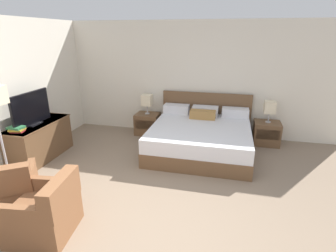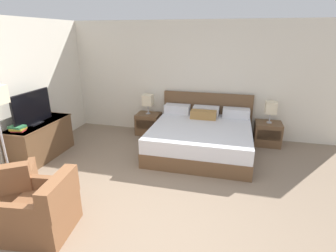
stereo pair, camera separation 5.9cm
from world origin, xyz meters
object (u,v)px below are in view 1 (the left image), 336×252
at_px(dresser, 40,140).
at_px(bed, 201,137).
at_px(table_lamp_right, 270,107).
at_px(book_blue_cover, 17,130).
at_px(nightstand_right, 266,133).
at_px(armchair_by_window, 8,192).
at_px(nightstand_left, 148,124).
at_px(book_red_cover, 17,131).
at_px(tv, 31,109).
at_px(book_small_top, 16,127).
at_px(table_lamp_left, 147,100).
at_px(armchair_companion, 46,213).

bearing_deg(dresser, bed, 19.56).
height_order(table_lamp_right, book_blue_cover, table_lamp_right).
distance_m(nightstand_right, book_blue_cover, 4.87).
bearing_deg(armchair_by_window, bed, 48.42).
bearing_deg(nightstand_left, book_red_cover, -125.97).
xyz_separation_m(tv, book_small_top, (-0.02, -0.40, -0.21)).
bearing_deg(table_lamp_left, tv, -131.42).
bearing_deg(nightstand_left, table_lamp_left, 90.00).
bearing_deg(book_small_top, tv, 87.34).
relative_size(table_lamp_right, armchair_by_window, 0.48).
bearing_deg(tv, nightstand_right, 22.82).
xyz_separation_m(table_lamp_left, table_lamp_right, (2.71, 0.00, 0.00)).
relative_size(nightstand_right, book_red_cover, 2.66).
xyz_separation_m(table_lamp_right, book_small_top, (-4.33, -2.21, -0.04)).
bearing_deg(dresser, book_red_cover, -89.95).
distance_m(nightstand_right, table_lamp_right, 0.58).
xyz_separation_m(nightstand_left, armchair_by_window, (-0.92, -3.24, 0.04)).
bearing_deg(dresser, tv, -88.29).
bearing_deg(table_lamp_left, nightstand_right, -0.03).
height_order(bed, book_blue_cover, bed).
distance_m(table_lamp_left, tv, 2.43).
distance_m(book_red_cover, armchair_companion, 1.99).
bearing_deg(armchair_by_window, book_blue_cover, 123.52).
bearing_deg(nightstand_left, book_small_top, -126.25).
relative_size(book_red_cover, book_small_top, 0.82).
bearing_deg(table_lamp_right, nightstand_right, -90.00).
xyz_separation_m(bed, armchair_by_window, (-2.27, -2.56, -0.02)).
distance_m(tv, book_red_cover, 0.48).
xyz_separation_m(bed, dresser, (-2.96, -1.05, 0.06)).
distance_m(nightstand_left, armchair_by_window, 3.37).
distance_m(bed, nightstand_left, 1.52).
distance_m(table_lamp_right, tv, 4.68).
bearing_deg(table_lamp_left, table_lamp_right, 0.00).
relative_size(nightstand_left, book_red_cover, 2.66).
height_order(book_small_top, armchair_companion, book_small_top).
xyz_separation_m(nightstand_right, table_lamp_right, (0.00, 0.00, 0.58)).
relative_size(dresser, book_small_top, 5.33).
relative_size(book_small_top, armchair_by_window, 0.26).
height_order(table_lamp_left, book_red_cover, table_lamp_left).
relative_size(nightstand_left, armchair_by_window, 0.57).
bearing_deg(armchair_companion, nightstand_left, 87.51).
relative_size(nightstand_right, dresser, 0.41).
distance_m(book_blue_cover, armchair_by_window, 1.32).
xyz_separation_m(table_lamp_left, book_small_top, (-1.62, -2.21, -0.04)).
height_order(nightstand_right, table_lamp_right, table_lamp_right).
relative_size(nightstand_left, armchair_companion, 0.71).
bearing_deg(nightstand_right, book_blue_cover, -152.87).
relative_size(table_lamp_right, book_red_cover, 2.25).
relative_size(nightstand_left, book_blue_cover, 2.51).
bearing_deg(armchair_companion, table_lamp_left, 87.51).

